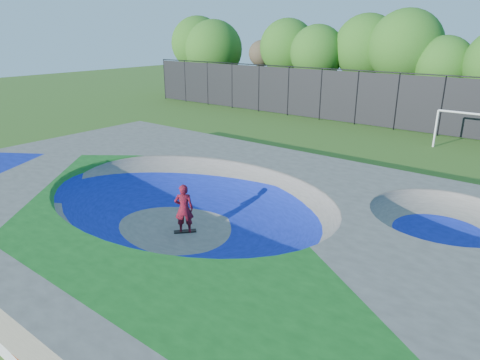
% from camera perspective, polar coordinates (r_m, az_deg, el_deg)
% --- Properties ---
extents(ground, '(120.00, 120.00, 0.00)m').
position_cam_1_polar(ground, '(15.46, -6.88, -6.76)').
color(ground, '#335B19').
rests_on(ground, ground).
extents(skate_deck, '(22.00, 14.00, 1.50)m').
position_cam_1_polar(skate_deck, '(15.15, -6.99, -4.21)').
color(skate_deck, gray).
rests_on(skate_deck, ground).
extents(skater, '(0.78, 0.75, 1.80)m').
position_cam_1_polar(skater, '(15.03, -7.47, -3.81)').
color(skater, red).
rests_on(skater, ground).
extents(skateboard, '(0.68, 0.73, 0.05)m').
position_cam_1_polar(skateboard, '(15.39, -7.33, -6.81)').
color(skateboard, black).
rests_on(skateboard, ground).
extents(soccer_goal, '(3.50, 0.12, 2.31)m').
position_cam_1_polar(soccer_goal, '(28.30, 28.07, 6.55)').
color(soccer_goal, white).
rests_on(soccer_goal, ground).
extents(fence, '(48.09, 0.09, 4.04)m').
position_cam_1_polar(fence, '(32.63, 20.19, 9.92)').
color(fence, black).
rests_on(fence, ground).
extents(treeline, '(52.79, 7.61, 8.48)m').
position_cam_1_polar(treeline, '(37.72, 20.31, 15.54)').
color(treeline, '#453622').
rests_on(treeline, ground).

